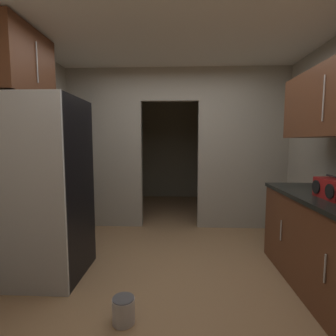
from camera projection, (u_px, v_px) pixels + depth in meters
ground at (174, 282)px, 2.59m from camera, size 20.00×20.00×0.00m
kitchen_overhead_slab at (176, 34)px, 2.85m from camera, size 3.95×7.47×0.06m
kitchen_partition at (178, 145)px, 4.18m from camera, size 3.55×0.12×2.58m
adjoining_room_shell at (177, 147)px, 5.88m from camera, size 3.55×2.44×2.58m
refrigerator at (45, 189)px, 2.65m from camera, size 0.75×0.80×1.85m
lower_cabinet_run at (335, 249)px, 2.29m from camera, size 0.66×1.87×0.91m
upper_cabinet_fridgeside at (20, 63)px, 2.63m from camera, size 0.36×0.83×0.68m
boombox at (334, 189)px, 2.26m from camera, size 0.20×0.36×0.21m
paint_can at (124, 310)px, 2.00m from camera, size 0.18×0.18×0.20m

